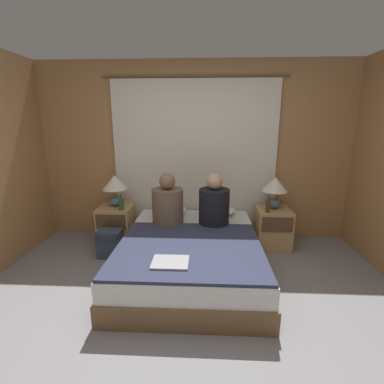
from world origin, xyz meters
name	(u,v)px	position (x,y,z in m)	size (l,w,h in m)	color
ground_plane	(185,331)	(0.00, 0.00, 0.00)	(16.00, 16.00, 0.00)	gray
wall_back	(195,153)	(0.00, 2.05, 1.25)	(4.50, 0.06, 2.50)	#A37547
curtain_panel	(195,161)	(0.00, 1.99, 1.14)	(2.50, 0.03, 2.28)	silver
bed	(191,255)	(0.00, 0.95, 0.21)	(1.55, 1.98, 0.43)	brown
nightstand_left	(117,225)	(-1.09, 1.66, 0.27)	(0.45, 0.45, 0.54)	tan
nightstand_right	(273,228)	(1.09, 1.66, 0.27)	(0.45, 0.45, 0.54)	tan
lamp_left	(115,185)	(-1.09, 1.72, 0.84)	(0.34, 0.34, 0.43)	slate
lamp_right	(275,187)	(1.09, 1.72, 0.84)	(0.34, 0.34, 0.43)	slate
pillow_left	(170,210)	(-0.34, 1.73, 0.49)	(0.49, 0.33, 0.12)	white
pillow_right	(218,211)	(0.34, 1.73, 0.49)	(0.49, 0.33, 0.12)	white
blanket_on_bed	(189,248)	(0.00, 0.65, 0.44)	(1.49, 1.31, 0.03)	#2D334C
person_left_in_bed	(168,204)	(-0.31, 1.34, 0.69)	(0.39, 0.39, 0.65)	brown
person_right_in_bed	(214,205)	(0.27, 1.34, 0.69)	(0.38, 0.38, 0.66)	black
beer_bottle_on_left_stand	(121,204)	(-0.96, 1.54, 0.62)	(0.07, 0.07, 0.21)	#2D4C28
beer_bottle_on_right_stand	(268,205)	(0.97, 1.54, 0.63)	(0.06, 0.06, 0.23)	#513819
laptop_on_bed	(170,262)	(-0.15, 0.30, 0.47)	(0.33, 0.26, 0.02)	#9EA0A5
backpack_on_floor	(110,242)	(-1.05, 1.26, 0.20)	(0.30, 0.24, 0.36)	#333D56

